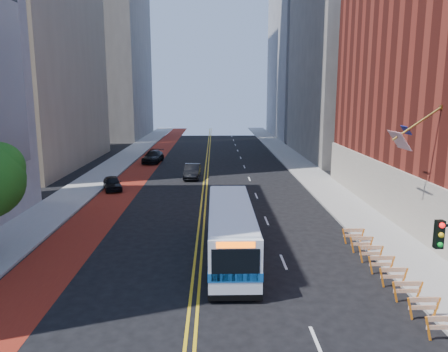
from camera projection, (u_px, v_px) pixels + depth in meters
name	position (u px, v px, depth m)	size (l,w,h in m)	color
ground	(193.00, 317.00, 18.42)	(160.00, 160.00, 0.00)	black
sidewalk_left	(96.00, 179.00, 47.60)	(4.00, 140.00, 0.15)	gray
sidewalk_right	(314.00, 178.00, 48.14)	(4.00, 140.00, 0.15)	gray
bus_lane_paint	(132.00, 179.00, 47.70)	(3.60, 140.00, 0.01)	maroon
center_line_inner	(204.00, 179.00, 47.88)	(0.14, 140.00, 0.01)	gold
center_line_outer	(207.00, 179.00, 47.89)	(0.14, 140.00, 0.01)	gold
lane_dashes	(244.00, 167.00, 55.85)	(0.14, 98.20, 0.01)	silver
midrise_right_near	(368.00, 17.00, 62.33)	(18.00, 26.00, 40.00)	slate
midrise_right_far	(325.00, 4.00, 90.41)	(20.00, 28.00, 55.00)	gray
construction_barriers	(387.00, 268.00, 21.87)	(1.42, 10.91, 1.00)	orange
transit_bus	(231.00, 230.00, 24.81)	(2.49, 11.25, 3.09)	silver
car_a	(112.00, 183.00, 42.47)	(1.57, 3.90, 1.33)	black
car_b	(192.00, 171.00, 48.27)	(1.66, 4.75, 1.57)	black
car_c	(153.00, 157.00, 59.18)	(2.23, 5.48, 1.59)	black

